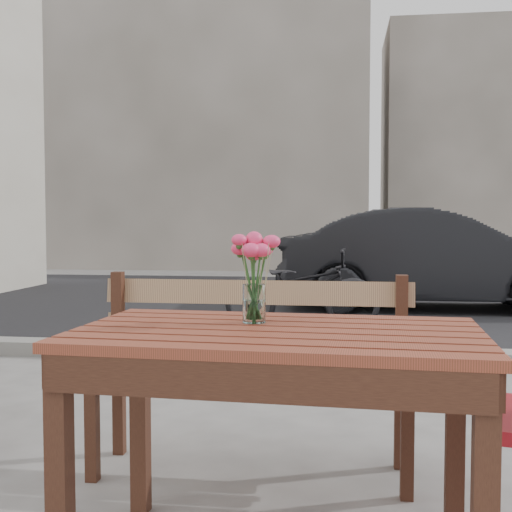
% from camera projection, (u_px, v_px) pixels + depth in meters
% --- Properties ---
extents(street, '(30.00, 8.12, 0.12)m').
position_uv_depth(street, '(308.00, 319.00, 7.26)').
color(street, black).
rests_on(street, ground).
extents(backdrop_buildings, '(15.50, 4.00, 8.00)m').
position_uv_depth(backdrop_buildings, '(333.00, 125.00, 16.29)').
color(backdrop_buildings, slate).
rests_on(backdrop_buildings, ground).
extents(main_table, '(1.32, 0.82, 0.79)m').
position_uv_depth(main_table, '(277.00, 369.00, 2.05)').
color(main_table, brown).
rests_on(main_table, ground).
extents(main_bench, '(1.47, 0.45, 0.91)m').
position_uv_depth(main_bench, '(253.00, 348.00, 2.93)').
color(main_bench, '#886046').
rests_on(main_bench, ground).
extents(main_vase, '(0.17, 0.17, 0.31)m').
position_uv_depth(main_vase, '(254.00, 266.00, 2.15)').
color(main_vase, white).
rests_on(main_vase, main_table).
extents(parked_car, '(3.97, 1.39, 1.31)m').
position_uv_depth(parked_car, '(432.00, 259.00, 8.34)').
color(parked_car, black).
rests_on(parked_car, ground).
extents(bicycle, '(1.66, 0.65, 0.86)m').
position_uv_depth(bicycle, '(301.00, 289.00, 6.74)').
color(bicycle, black).
rests_on(bicycle, ground).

